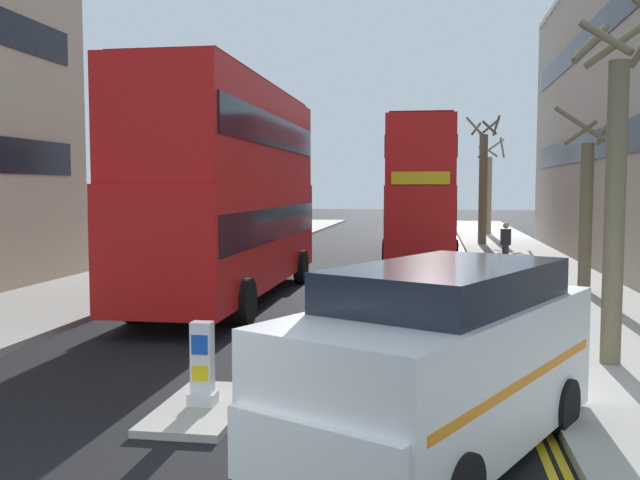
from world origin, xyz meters
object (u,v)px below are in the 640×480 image
(keep_left_bollard, at_px, (202,367))
(pedestrian_far, at_px, (506,245))
(taxi_minivan, at_px, (437,362))
(double_decker_bus_oncoming, at_px, (421,186))
(double_decker_bus_away, at_px, (231,185))

(keep_left_bollard, height_order, pedestrian_far, pedestrian_far)
(taxi_minivan, bearing_deg, double_decker_bus_oncoming, 91.48)
(taxi_minivan, distance_m, pedestrian_far, 17.26)
(double_decker_bus_oncoming, relative_size, pedestrian_far, 6.69)
(double_decker_bus_away, bearing_deg, pedestrian_far, 42.06)
(double_decker_bus_oncoming, bearing_deg, keep_left_bollard, -96.75)
(taxi_minivan, relative_size, pedestrian_far, 3.17)
(pedestrian_far, bearing_deg, taxi_minivan, -98.02)
(keep_left_bollard, relative_size, pedestrian_far, 0.69)
(keep_left_bollard, distance_m, double_decker_bus_oncoming, 21.29)
(double_decker_bus_oncoming, distance_m, pedestrian_far, 6.17)
(pedestrian_far, bearing_deg, double_decker_bus_away, -137.94)
(keep_left_bollard, bearing_deg, double_decker_bus_away, 103.97)
(double_decker_bus_away, xyz_separation_m, double_decker_bus_oncoming, (4.74, 11.96, 0.00))
(double_decker_bus_away, height_order, taxi_minivan, double_decker_bus_away)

